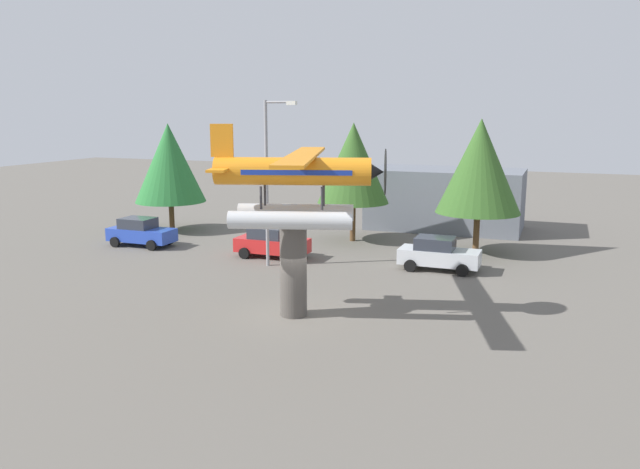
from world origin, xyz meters
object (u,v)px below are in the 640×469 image
object	(u,v)px
floatplane_monument	(296,183)
storefront_building	(445,199)
tree_west	(169,163)
tree_east	(353,163)
display_pedestal	(293,271)
car_far_silver	(438,254)
car_mid_red	(271,242)
tree_center_back	(480,166)
car_near_blue	(141,232)
streetlight_primary	(270,173)

from	to	relation	value
floatplane_monument	storefront_building	bearing A→B (deg)	67.24
tree_west	tree_east	bearing A→B (deg)	5.51
display_pedestal	tree_east	world-z (taller)	tree_east
display_pedestal	tree_east	xyz separation A→B (m)	(-2.50, 15.32, 3.14)
storefront_building	tree_east	bearing A→B (deg)	-125.51
car_far_silver	tree_west	distance (m)	20.47
storefront_building	tree_east	world-z (taller)	tree_east
storefront_building	car_mid_red	bearing A→B (deg)	-120.81
car_far_silver	tree_center_back	world-z (taller)	tree_center_back
storefront_building	tree_center_back	bearing A→B (deg)	-67.15
tree_center_back	car_mid_red	bearing A→B (deg)	-154.05
car_near_blue	tree_west	xyz separation A→B (m)	(-1.14, 5.03, 3.89)
car_near_blue	display_pedestal	bearing A→B (deg)	-32.21
storefront_building	tree_center_back	xyz separation A→B (m)	(3.19, -7.56, 3.03)
display_pedestal	tree_east	size ratio (longest dim) A/B	0.50
tree_west	tree_east	size ratio (longest dim) A/B	0.99
display_pedestal	tree_west	world-z (taller)	tree_west
display_pedestal	car_mid_red	world-z (taller)	display_pedestal
car_near_blue	tree_east	distance (m)	14.03
storefront_building	tree_west	world-z (taller)	tree_west
storefront_building	tree_west	size ratio (longest dim) A/B	1.42
tree_east	display_pedestal	bearing A→B (deg)	-80.74
floatplane_monument	storefront_building	size ratio (longest dim) A/B	0.96
display_pedestal	tree_east	bearing A→B (deg)	99.26
car_mid_red	tree_center_back	distance (m)	12.80
tree_west	car_near_blue	bearing A→B (deg)	-77.22
car_near_blue	car_far_silver	world-z (taller)	same
car_mid_red	tree_east	xyz separation A→B (m)	(2.89, 6.16, 4.16)
car_mid_red	car_far_silver	size ratio (longest dim) A/B	1.00
tree_west	tree_east	distance (m)	13.05
car_far_silver	tree_west	world-z (taller)	tree_west
tree_west	display_pedestal	bearing A→B (deg)	-42.25
car_near_blue	tree_east	size ratio (longest dim) A/B	0.55
streetlight_primary	storefront_building	distance (m)	16.47
floatplane_monument	display_pedestal	bearing A→B (deg)	180.00
display_pedestal	car_far_silver	xyz separation A→B (m)	(4.13, 9.66, -1.02)
streetlight_primary	car_mid_red	bearing A→B (deg)	114.57
streetlight_primary	tree_east	distance (m)	8.27
tree_west	tree_center_back	distance (m)	20.95
tree_center_back	tree_east	bearing A→B (deg)	173.68
floatplane_monument	tree_center_back	bearing A→B (deg)	52.49
floatplane_monument	streetlight_primary	size ratio (longest dim) A/B	1.16
display_pedestal	car_near_blue	distance (m)	16.98
floatplane_monument	tree_center_back	size ratio (longest dim) A/B	1.30
car_near_blue	car_mid_red	bearing A→B (deg)	0.78
car_near_blue	car_mid_red	world-z (taller)	same
floatplane_monument	car_near_blue	distance (m)	17.64
display_pedestal	tree_center_back	distance (m)	15.77
display_pedestal	car_near_blue	xyz separation A→B (m)	(-14.34, 9.03, -1.02)
tree_east	tree_center_back	world-z (taller)	tree_center_back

